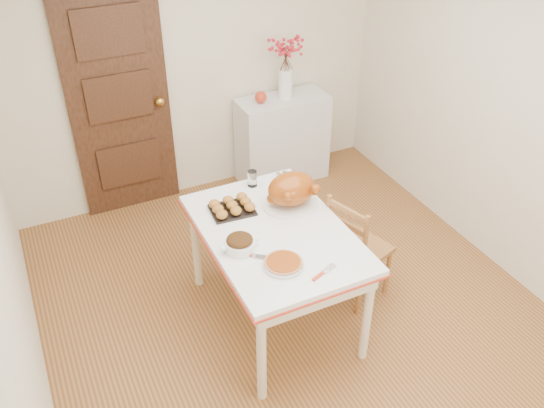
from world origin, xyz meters
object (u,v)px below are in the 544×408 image
chair_oak (359,246)px  pumpkin_pie (283,263)px  turkey_platter (292,190)px  sideboard (282,139)px  kitchen_table (275,276)px

chair_oak → pumpkin_pie: size_ratio=3.63×
chair_oak → turkey_platter: bearing=45.3°
sideboard → kitchen_table: 1.95m
turkey_platter → sideboard: bearing=65.1°
kitchen_table → turkey_platter: size_ratio=3.35×
kitchen_table → pumpkin_pie: size_ratio=5.45×
chair_oak → turkey_platter: size_ratio=2.23×
sideboard → pumpkin_pie: (-1.03, -2.07, 0.40)m
chair_oak → sideboard: bearing=-25.9°
turkey_platter → pumpkin_pie: turkey_platter is taller
pumpkin_pie → chair_oak: bearing=22.6°
sideboard → chair_oak: chair_oak is taller
turkey_platter → pumpkin_pie: (-0.34, -0.55, -0.10)m
sideboard → kitchen_table: sideboard is taller
sideboard → pumpkin_pie: size_ratio=3.51×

